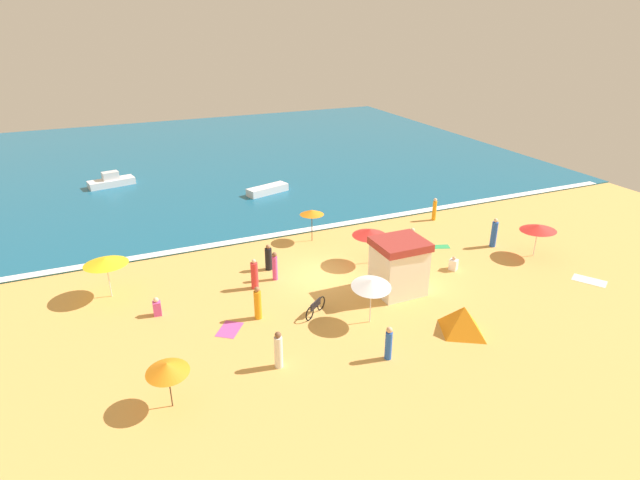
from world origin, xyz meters
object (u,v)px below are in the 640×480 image
at_px(lifeguard_cabana, 399,266).
at_px(beach_umbrella_4, 370,232).
at_px(beachgoer_10, 412,241).
at_px(small_boat_0, 111,181).
at_px(beachgoer_9, 258,304).
at_px(beachgoer_3, 389,343).
at_px(beachgoer_4, 157,307).
at_px(beach_umbrella_0, 371,283).
at_px(parked_bicycle, 316,307).
at_px(beachgoer_8, 494,233).
at_px(beach_umbrella_3, 105,261).
at_px(beach_umbrella_1, 167,368).
at_px(beach_tent, 463,319).
at_px(beach_umbrella_5, 538,228).
at_px(beachgoer_1, 278,350).
at_px(beachgoer_7, 454,264).
at_px(beachgoer_2, 254,275).
at_px(beach_umbrella_2, 312,212).
at_px(beachgoer_6, 434,210).
at_px(beachgoer_0, 268,258).
at_px(small_boat_1, 267,190).
at_px(beachgoer_5, 275,266).

bearing_deg(lifeguard_cabana, beach_umbrella_4, 86.17).
xyz_separation_m(beachgoer_10, small_boat_0, (-16.10, 21.33, -0.28)).
bearing_deg(beachgoer_9, beachgoer_10, 17.68).
distance_m(beachgoer_3, beachgoer_10, 11.02).
height_order(beachgoer_4, beachgoer_10, beachgoer_10).
relative_size(beach_umbrella_0, small_boat_0, 0.61).
xyz_separation_m(parked_bicycle, beachgoer_8, (13.40, 2.98, 0.50)).
relative_size(beach_umbrella_3, beachgoer_10, 1.44).
height_order(beach_umbrella_1, beach_tent, beach_umbrella_1).
bearing_deg(small_boat_0, beach_umbrella_4, -58.92).
distance_m(beach_umbrella_0, beach_umbrella_4, 6.38).
relative_size(beach_umbrella_5, beachgoer_1, 1.75).
bearing_deg(beachgoer_3, lifeguard_cabana, 54.93).
height_order(lifeguard_cabana, beachgoer_7, lifeguard_cabana).
relative_size(beachgoer_2, small_boat_0, 0.44).
relative_size(beach_umbrella_3, beachgoer_7, 2.86).
relative_size(beach_umbrella_3, beachgoer_9, 1.37).
height_order(beach_umbrella_1, beach_umbrella_2, beach_umbrella_2).
height_order(beachgoer_1, beachgoer_9, beachgoer_9).
relative_size(beachgoer_2, beachgoer_9, 1.00).
height_order(beach_umbrella_4, beachgoer_3, beach_umbrella_4).
bearing_deg(parked_bicycle, small_boat_0, 107.20).
relative_size(beach_tent, beachgoer_6, 1.43).
bearing_deg(beach_umbrella_3, small_boat_0, 86.78).
distance_m(beach_umbrella_0, beachgoer_3, 3.18).
distance_m(beach_umbrella_3, beachgoer_3, 14.74).
height_order(beachgoer_7, beachgoer_10, beachgoer_10).
distance_m(beachgoer_0, beachgoer_6, 13.49).
bearing_deg(beach_umbrella_2, beachgoer_1, -118.65).
xyz_separation_m(beachgoer_2, beachgoer_6, (14.58, 4.55, 0.00)).
xyz_separation_m(beachgoer_0, beachgoer_4, (-6.50, -2.52, -0.28)).
relative_size(beachgoer_6, beachgoer_8, 0.87).
relative_size(beachgoer_7, small_boat_0, 0.21).
distance_m(beachgoer_3, beachgoer_6, 16.97).
relative_size(beach_umbrella_0, beach_umbrella_4, 0.99).
distance_m(lifeguard_cabana, beachgoer_4, 12.25).
height_order(beachgoer_7, small_boat_1, beachgoer_7).
bearing_deg(small_boat_1, beachgoer_1, -106.94).
xyz_separation_m(beachgoer_0, beachgoer_8, (13.96, -2.54, 0.17)).
xyz_separation_m(beachgoer_8, beachgoer_9, (-16.05, -2.20, -0.08)).
distance_m(beach_umbrella_2, beachgoer_5, 5.80).
height_order(beach_umbrella_3, beachgoer_10, beach_umbrella_3).
distance_m(beachgoer_1, small_boat_1, 22.56).
xyz_separation_m(lifeguard_cabana, beachgoer_7, (4.27, 0.91, -1.16)).
height_order(beachgoer_0, beachgoer_5, beachgoer_5).
xyz_separation_m(beach_umbrella_4, beachgoer_0, (-5.65, 1.54, -1.24)).
bearing_deg(beachgoer_3, beachgoer_5, 103.35).
bearing_deg(beachgoer_0, parked_bicycle, -84.17).
relative_size(parked_bicycle, beachgoer_8, 0.80).
distance_m(beachgoer_0, beachgoer_10, 8.84).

